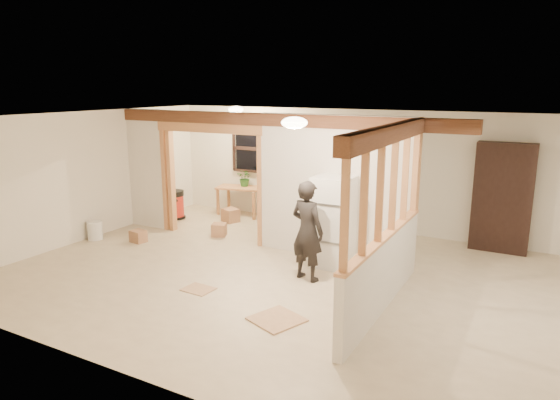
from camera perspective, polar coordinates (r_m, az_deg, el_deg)
The scene contains 28 objects.
floor at distance 8.01m, azimuth 1.24°, elevation -8.88°, with size 9.00×6.50×0.01m, color beige.
ceiling at distance 7.45m, azimuth 1.33°, elevation 9.31°, with size 9.00×6.50×0.01m, color white.
wall_back at distance 10.58m, azimuth 9.38°, elevation 3.40°, with size 9.00×0.01×2.50m, color silver.
wall_front at distance 5.08m, azimuth -15.87°, elevation -7.38°, with size 9.00×0.01×2.50m, color silver.
wall_left at distance 10.44m, azimuth -21.27°, elevation 2.57°, with size 0.01×6.50×2.50m, color silver.
partition_left_stub at distance 10.93m, azimuth -14.96°, elevation 3.44°, with size 0.90×0.12×2.50m, color silver.
partition_center at distance 8.62m, azimuth 6.12°, elevation 1.34°, with size 2.80×0.12×2.50m, color silver.
doorway_frame at distance 9.91m, azimuth -7.93°, elevation 1.93°, with size 2.46×0.14×2.20m, color tan.
header_beam_back at distance 8.99m, azimuth -0.88°, elevation 9.16°, with size 7.00×0.18×0.22m, color brown.
header_beam_right at distance 6.50m, azimuth 12.43°, elevation 7.41°, with size 0.18×3.30×0.22m, color brown.
pony_wall at distance 6.93m, azimuth 11.67°, elevation -8.25°, with size 0.12×3.20×1.00m, color silver.
stud_partition at distance 6.60m, azimuth 12.13°, elevation 1.19°, with size 0.14×3.20×1.32m, color tan.
window_back at distance 11.57m, azimuth -3.00°, elevation 5.86°, with size 1.12×0.10×1.10m, color black.
ceiling_dome_main at distance 6.87m, azimuth 1.66°, elevation 8.83°, with size 0.36×0.36×0.16m, color #FFEABF.
ceiling_dome_util at distance 10.70m, azimuth -5.07°, elevation 10.26°, with size 0.32×0.32×0.14m, color #FFEABF.
hanging_bulb at distance 9.86m, azimuth -4.84°, elevation 8.29°, with size 0.07×0.07×0.07m, color #FFD88C.
refrigerator at distance 8.35m, azimuth 6.08°, elevation -2.49°, with size 0.63×0.61×1.52m, color silver.
woman at distance 7.70m, azimuth 3.14°, elevation -3.53°, with size 0.58×0.38×1.58m, color black.
work_table at distance 11.69m, azimuth -4.51°, elevation -0.10°, with size 1.08×0.54×0.68m, color tan.
potted_plant at distance 11.62m, azimuth -4.01°, elevation 2.53°, with size 0.36×0.31×0.40m, color #32702C.
shop_vac at distance 11.61m, azimuth -12.01°, elevation -0.50°, with size 0.50×0.50×0.66m, color #AA2418.
bookshelf at distance 9.85m, azimuth 24.08°, elevation 0.24°, with size 1.00×0.33×1.99m, color black.
bucket at distance 10.51m, azimuth -20.39°, elevation -3.27°, with size 0.29×0.29×0.37m, color white.
box_util_a at distance 11.19m, azimuth -5.68°, elevation -1.74°, with size 0.35×0.30×0.30m, color #A57250.
box_util_b at distance 10.18m, azimuth -6.97°, elevation -3.39°, with size 0.27×0.27×0.25m, color #A57250.
box_front at distance 10.09m, azimuth -15.89°, elevation -4.01°, with size 0.28×0.23×0.23m, color #A57250.
floor_panel_near at distance 6.66m, azimuth -0.37°, elevation -13.48°, with size 0.59×0.59×0.02m, color tan.
floor_panel_far at distance 7.66m, azimuth -9.31°, elevation -10.03°, with size 0.44×0.35×0.01m, color tan.
Camera 1 is at (3.40, -6.62, 2.97)m, focal length 32.00 mm.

